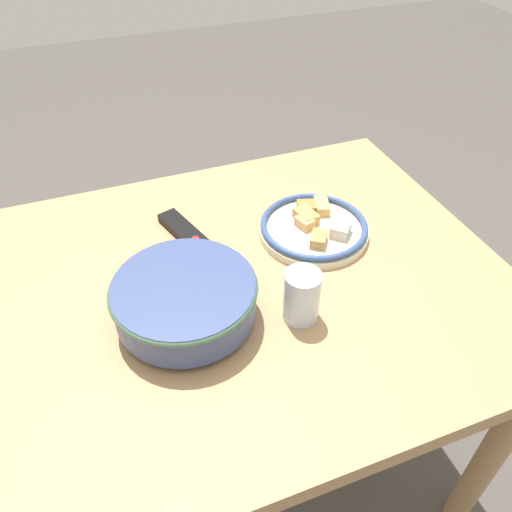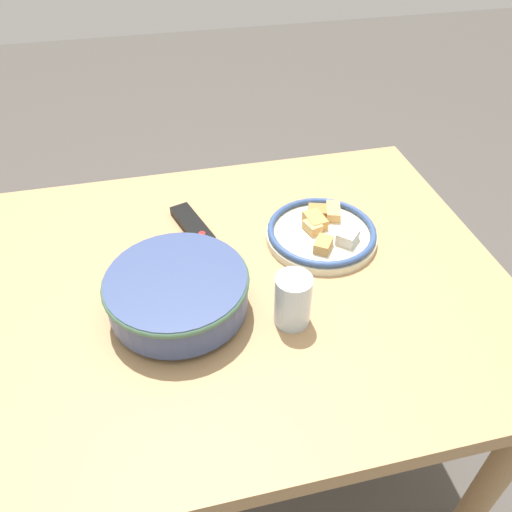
# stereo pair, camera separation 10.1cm
# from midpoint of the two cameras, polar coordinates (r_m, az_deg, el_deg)

# --- Properties ---
(ground_plane) EXTENTS (8.00, 8.00, 0.00)m
(ground_plane) POSITION_cam_midpoint_polar(r_m,az_deg,el_deg) (1.62, 0.26, -21.56)
(ground_plane) COLOR #4C4742
(dining_table) EXTENTS (1.12, 0.88, 0.73)m
(dining_table) POSITION_cam_midpoint_polar(r_m,az_deg,el_deg) (1.10, 0.36, -6.22)
(dining_table) COLOR tan
(dining_table) RESTS_ON ground_plane
(noodle_bowl) EXTENTS (0.27, 0.27, 0.09)m
(noodle_bowl) POSITION_cam_midpoint_polar(r_m,az_deg,el_deg) (0.93, -5.91, -4.18)
(noodle_bowl) COLOR #384775
(noodle_bowl) RESTS_ON dining_table
(food_plate) EXTENTS (0.25, 0.25, 0.04)m
(food_plate) POSITION_cam_midpoint_polar(r_m,az_deg,el_deg) (1.13, 10.08, 2.56)
(food_plate) COLOR beige
(food_plate) RESTS_ON dining_table
(tv_remote) EXTENTS (0.09, 0.16, 0.02)m
(tv_remote) POSITION_cam_midpoint_polar(r_m,az_deg,el_deg) (1.15, -4.82, 3.45)
(tv_remote) COLOR black
(tv_remote) RESTS_ON dining_table
(drinking_glass) EXTENTS (0.07, 0.07, 0.11)m
(drinking_glass) POSITION_cam_midpoint_polar(r_m,az_deg,el_deg) (0.92, 7.40, -5.17)
(drinking_glass) COLOR silver
(drinking_glass) RESTS_ON dining_table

